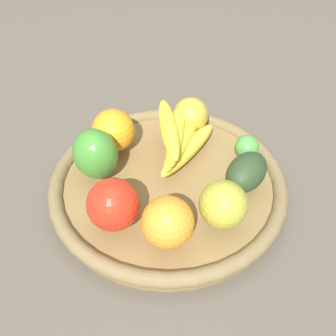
{
  "coord_description": "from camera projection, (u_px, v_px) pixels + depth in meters",
  "views": [
    {
      "loc": [
        0.19,
        -0.45,
        0.53
      ],
      "look_at": [
        0.0,
        0.0,
        0.06
      ],
      "focal_mm": 44.13,
      "sensor_mm": 36.0,
      "label": 1
    }
  ],
  "objects": [
    {
      "name": "bell_pepper",
      "position": [
        95.0,
        154.0,
        0.67
      ],
      "size": [
        0.09,
        0.09,
        0.09
      ],
      "primitive_type": "ellipsoid",
      "rotation": [
        0.0,
        0.0,
        2.83
      ],
      "color": "#3D812D",
      "rests_on": "basket"
    },
    {
      "name": "apple_2",
      "position": [
        113.0,
        205.0,
        0.6
      ],
      "size": [
        0.08,
        0.08,
        0.08
      ],
      "primitive_type": "sphere",
      "rotation": [
        0.0,
        0.0,
        4.67
      ],
      "color": "red",
      "rests_on": "basket"
    },
    {
      "name": "apple_1",
      "position": [
        191.0,
        115.0,
        0.76
      ],
      "size": [
        0.09,
        0.09,
        0.07
      ],
      "primitive_type": "sphere",
      "rotation": [
        0.0,
        0.0,
        1.03
      ],
      "color": "gold",
      "rests_on": "basket"
    },
    {
      "name": "basket",
      "position": [
        168.0,
        184.0,
        0.71
      ],
      "size": [
        0.4,
        0.4,
        0.04
      ],
      "color": "olive",
      "rests_on": "ground_plane"
    },
    {
      "name": "apple_0",
      "position": [
        223.0,
        205.0,
        0.6
      ],
      "size": [
        0.1,
        0.1,
        0.07
      ],
      "primitive_type": "sphere",
      "rotation": [
        0.0,
        0.0,
        3.82
      ],
      "color": "#A49D33",
      "rests_on": "basket"
    },
    {
      "name": "banana_bunch",
      "position": [
        179.0,
        138.0,
        0.71
      ],
      "size": [
        0.12,
        0.17,
        0.07
      ],
      "color": "yellow",
      "rests_on": "basket"
    },
    {
      "name": "avocado",
      "position": [
        246.0,
        172.0,
        0.66
      ],
      "size": [
        0.08,
        0.1,
        0.06
      ],
      "primitive_type": "ellipsoid",
      "rotation": [
        0.0,
        0.0,
        1.3
      ],
      "color": "#293C21",
      "rests_on": "basket"
    },
    {
      "name": "orange_0",
      "position": [
        168.0,
        222.0,
        0.58
      ],
      "size": [
        0.09,
        0.09,
        0.08
      ],
      "primitive_type": "sphere",
      "rotation": [
        0.0,
        0.0,
        6.02
      ],
      "color": "orange",
      "rests_on": "basket"
    },
    {
      "name": "lime_0",
      "position": [
        247.0,
        147.0,
        0.72
      ],
      "size": [
        0.04,
        0.04,
        0.04
      ],
      "primitive_type": "sphere",
      "rotation": [
        0.0,
        0.0,
        3.2
      ],
      "color": "#4A943F",
      "rests_on": "basket"
    },
    {
      "name": "orange_1",
      "position": [
        113.0,
        130.0,
        0.72
      ],
      "size": [
        0.09,
        0.09,
        0.08
      ],
      "primitive_type": "sphere",
      "rotation": [
        0.0,
        0.0,
        1.36
      ],
      "color": "orange",
      "rests_on": "basket"
    },
    {
      "name": "ground_plane",
      "position": [
        168.0,
        192.0,
        0.72
      ],
      "size": [
        2.4,
        2.4,
        0.0
      ],
      "primitive_type": "plane",
      "color": "#544B41",
      "rests_on": "ground"
    }
  ]
}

